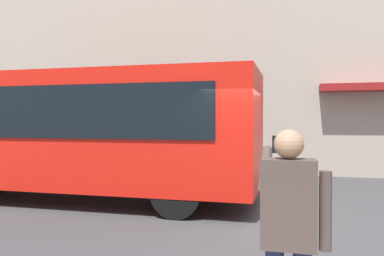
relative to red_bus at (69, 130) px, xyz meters
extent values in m
plane|color=#38383A|center=(-4.79, 0.72, -1.68)|extent=(60.00, 60.00, 0.00)
cube|color=#A89E8E|center=(-4.79, -6.08, 4.32)|extent=(28.00, 0.80, 12.00)
cube|color=red|center=(-0.02, -0.01, 0.02)|extent=(9.00, 2.50, 2.60)
cube|color=black|center=(-0.02, 1.25, 0.42)|extent=(7.60, 0.06, 1.10)
cylinder|color=black|center=(2.98, -1.11, -1.18)|extent=(1.00, 0.28, 1.00)
cylinder|color=black|center=(-3.02, -1.11, -1.18)|extent=(1.00, 0.28, 1.00)
cylinder|color=black|center=(-3.02, 1.09, -1.18)|extent=(1.00, 0.28, 1.00)
cube|color=#473833|center=(-5.18, 5.34, -0.38)|extent=(0.40, 0.24, 0.66)
sphere|color=#A87A5B|center=(-5.18, 5.34, 0.06)|extent=(0.22, 0.22, 0.22)
cylinder|color=#473833|center=(-5.44, 5.34, -0.42)|extent=(0.09, 0.09, 0.58)
cylinder|color=#473833|center=(-5.00, 5.18, -0.16)|extent=(0.09, 0.48, 0.37)
cube|color=black|center=(-5.08, 5.04, 0.04)|extent=(0.07, 0.01, 0.14)
camera|label=1|loc=(-5.20, 8.28, 0.23)|focal=36.16mm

